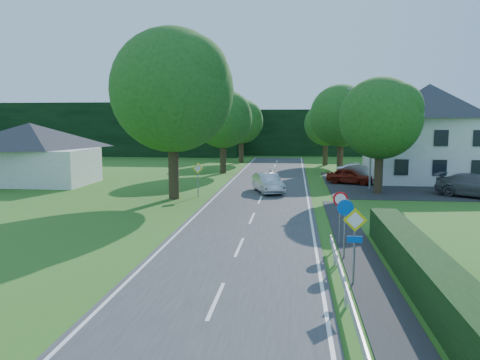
# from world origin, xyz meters

# --- Properties ---
(road) EXTENTS (7.00, 80.00, 0.04)m
(road) POSITION_xyz_m (0.00, 20.00, 0.02)
(road) COLOR #363638
(road) RESTS_ON ground
(parking_pad) EXTENTS (14.00, 16.00, 0.04)m
(parking_pad) POSITION_xyz_m (12.00, 33.00, 0.02)
(parking_pad) COLOR #232326
(parking_pad) RESTS_ON ground
(line_edge_left) EXTENTS (0.12, 80.00, 0.01)m
(line_edge_left) POSITION_xyz_m (-3.25, 20.00, 0.04)
(line_edge_left) COLOR white
(line_edge_left) RESTS_ON road
(line_edge_right) EXTENTS (0.12, 80.00, 0.01)m
(line_edge_right) POSITION_xyz_m (3.25, 20.00, 0.04)
(line_edge_right) COLOR white
(line_edge_right) RESTS_ON road
(line_centre) EXTENTS (0.12, 80.00, 0.01)m
(line_centre) POSITION_xyz_m (0.00, 20.00, 0.04)
(line_centre) COLOR white
(line_centre) RESTS_ON road
(tree_main) EXTENTS (9.40, 9.40, 11.64)m
(tree_main) POSITION_xyz_m (-6.00, 24.00, 5.82)
(tree_main) COLOR #195018
(tree_main) RESTS_ON ground
(tree_left_far) EXTENTS (7.00, 7.00, 8.58)m
(tree_left_far) POSITION_xyz_m (-5.00, 40.00, 4.29)
(tree_left_far) COLOR #195018
(tree_left_far) RESTS_ON ground
(tree_right_far) EXTENTS (7.40, 7.40, 9.09)m
(tree_right_far) POSITION_xyz_m (7.00, 42.00, 4.54)
(tree_right_far) COLOR #195018
(tree_right_far) RESTS_ON ground
(tree_left_back) EXTENTS (6.60, 6.60, 8.07)m
(tree_left_back) POSITION_xyz_m (-4.50, 52.00, 4.04)
(tree_left_back) COLOR #195018
(tree_left_back) RESTS_ON ground
(tree_right_back) EXTENTS (6.20, 6.20, 7.56)m
(tree_right_back) POSITION_xyz_m (6.00, 50.00, 3.78)
(tree_right_back) COLOR #195018
(tree_right_back) RESTS_ON ground
(tree_right_mid) EXTENTS (7.00, 7.00, 8.58)m
(tree_right_mid) POSITION_xyz_m (8.50, 28.00, 4.29)
(tree_right_mid) COLOR #195018
(tree_right_mid) RESTS_ON ground
(treeline_left) EXTENTS (44.00, 6.00, 8.00)m
(treeline_left) POSITION_xyz_m (-28.00, 62.00, 4.00)
(treeline_left) COLOR black
(treeline_left) RESTS_ON ground
(treeline_right) EXTENTS (30.00, 5.00, 7.00)m
(treeline_right) POSITION_xyz_m (8.00, 66.00, 3.50)
(treeline_right) COLOR black
(treeline_right) RESTS_ON ground
(bungalow_left) EXTENTS (11.00, 6.50, 5.20)m
(bungalow_left) POSITION_xyz_m (-20.00, 30.00, 2.71)
(bungalow_left) COLOR silver
(bungalow_left) RESTS_ON ground
(house_white) EXTENTS (10.60, 8.40, 8.60)m
(house_white) POSITION_xyz_m (14.00, 36.00, 4.41)
(house_white) COLOR silver
(house_white) RESTS_ON ground
(streetlight) EXTENTS (2.03, 0.18, 8.00)m
(streetlight) POSITION_xyz_m (8.06, 30.00, 4.46)
(streetlight) COLOR gray
(streetlight) RESTS_ON ground
(sign_priority_right) EXTENTS (0.78, 0.09, 2.59)m
(sign_priority_right) POSITION_xyz_m (4.30, 7.98, 1.80)
(sign_priority_right) COLOR gray
(sign_priority_right) RESTS_ON ground
(sign_roundabout) EXTENTS (0.64, 0.08, 2.37)m
(sign_roundabout) POSITION_xyz_m (4.30, 10.98, 1.67)
(sign_roundabout) COLOR gray
(sign_roundabout) RESTS_ON ground
(sign_speed_limit) EXTENTS (0.64, 0.11, 2.37)m
(sign_speed_limit) POSITION_xyz_m (4.30, 12.97, 1.77)
(sign_speed_limit) COLOR gray
(sign_speed_limit) RESTS_ON ground
(sign_priority_left) EXTENTS (0.78, 0.09, 2.44)m
(sign_priority_left) POSITION_xyz_m (-4.50, 24.98, 1.72)
(sign_priority_left) COLOR gray
(sign_priority_left) RESTS_ON ground
(moving_car) EXTENTS (2.81, 4.62, 1.44)m
(moving_car) POSITION_xyz_m (0.34, 27.32, 0.76)
(moving_car) COLOR silver
(moving_car) RESTS_ON road
(motorcycle) EXTENTS (0.94, 1.91, 0.96)m
(motorcycle) POSITION_xyz_m (0.19, 35.23, 0.52)
(motorcycle) COLOR black
(motorcycle) RESTS_ON road
(parked_car_red) EXTENTS (4.18, 2.83, 1.32)m
(parked_car_red) POSITION_xyz_m (7.00, 33.00, 0.70)
(parked_car_red) COLOR maroon
(parked_car_red) RESTS_ON parking_pad
(parked_car_silver_a) EXTENTS (4.19, 1.55, 1.37)m
(parked_car_silver_a) POSITION_xyz_m (8.34, 37.00, 0.72)
(parked_car_silver_a) COLOR silver
(parked_car_silver_a) RESTS_ON parking_pad
(parked_car_grey) EXTENTS (5.85, 5.14, 1.62)m
(parked_car_grey) POSITION_xyz_m (15.09, 26.83, 0.85)
(parked_car_grey) COLOR #525257
(parked_car_grey) RESTS_ON parking_pad
(parasol) EXTENTS (2.19, 2.23, 1.88)m
(parasol) POSITION_xyz_m (10.27, 32.63, 0.98)
(parasol) COLOR red
(parasol) RESTS_ON parking_pad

